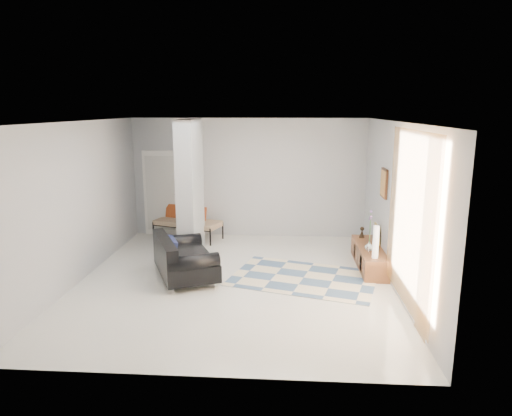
{
  "coord_description": "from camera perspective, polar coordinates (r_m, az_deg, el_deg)",
  "views": [
    {
      "loc": [
        0.9,
        -7.65,
        3.01
      ],
      "look_at": [
        0.34,
        0.6,
        1.2
      ],
      "focal_mm": 32.0,
      "sensor_mm": 36.0,
      "label": 1
    }
  ],
  "objects": [
    {
      "name": "ceiling",
      "position": [
        7.7,
        -2.88,
        10.74
      ],
      "size": [
        6.0,
        6.0,
        0.0
      ],
      "primitive_type": "plane",
      "rotation": [
        3.14,
        0.0,
        0.0
      ],
      "color": "white",
      "rests_on": "wall_back"
    },
    {
      "name": "cylinder_lamp",
      "position": [
        8.39,
        14.74,
        -4.12
      ],
      "size": [
        0.11,
        0.11,
        0.59
      ],
      "primitive_type": "cylinder",
      "color": "white",
      "rests_on": "media_console"
    },
    {
      "name": "bronze_figurine",
      "position": [
        9.66,
        13.11,
        -2.98
      ],
      "size": [
        0.12,
        0.12,
        0.23
      ],
      "primitive_type": null,
      "rotation": [
        0.0,
        0.0,
        0.04
      ],
      "color": "black",
      "rests_on": "media_console"
    },
    {
      "name": "wall_left",
      "position": [
        8.62,
        -21.24,
        0.71
      ],
      "size": [
        0.0,
        6.0,
        6.0
      ],
      "primitive_type": "plane",
      "rotation": [
        1.57,
        0.0,
        1.57
      ],
      "color": "#B7B9BC",
      "rests_on": "ground"
    },
    {
      "name": "wall_art",
      "position": [
        8.85,
        15.72,
        3.01
      ],
      "size": [
        0.04,
        0.45,
        0.55
      ],
      "primitive_type": "cube",
      "color": "#351C0E",
      "rests_on": "wall_right"
    },
    {
      "name": "area_rug",
      "position": [
        8.41,
        5.96,
        -8.68
      ],
      "size": [
        2.89,
        2.32,
        0.01
      ],
      "primitive_type": "cube",
      "rotation": [
        0.0,
        0.0,
        -0.28
      ],
      "color": "beige",
      "rests_on": "floor"
    },
    {
      "name": "wall_front",
      "position": [
        5.0,
        -6.73,
        -6.58
      ],
      "size": [
        6.0,
        0.0,
        6.0
      ],
      "primitive_type": "plane",
      "rotation": [
        -1.57,
        0.0,
        0.0
      ],
      "color": "#B7B9BC",
      "rests_on": "ground"
    },
    {
      "name": "wall_back",
      "position": [
        10.81,
        -0.95,
        3.75
      ],
      "size": [
        6.0,
        0.0,
        6.0
      ],
      "primitive_type": "plane",
      "rotation": [
        1.57,
        0.0,
        0.0
      ],
      "color": "#B7B9BC",
      "rests_on": "ground"
    },
    {
      "name": "vase",
      "position": [
        8.86,
        13.96,
        -4.62
      ],
      "size": [
        0.18,
        0.18,
        0.17
      ],
      "primitive_type": "imported",
      "rotation": [
        0.0,
        0.0,
        -0.11
      ],
      "color": "silver",
      "rests_on": "media_console"
    },
    {
      "name": "floor",
      "position": [
        8.27,
        -2.67,
        -9.05
      ],
      "size": [
        6.0,
        6.0,
        0.0
      ],
      "primitive_type": "plane",
      "color": "white",
      "rests_on": "ground"
    },
    {
      "name": "wall_right",
      "position": [
        8.03,
        17.11,
        0.2
      ],
      "size": [
        0.0,
        6.0,
        6.0
      ],
      "primitive_type": "plane",
      "rotation": [
        1.57,
        0.0,
        -1.57
      ],
      "color": "#B7B9BC",
      "rests_on": "ground"
    },
    {
      "name": "daybed",
      "position": [
        10.86,
        -8.57,
        -1.59
      ],
      "size": [
        1.68,
        1.12,
        0.77
      ],
      "rotation": [
        0.0,
        0.0,
        -0.33
      ],
      "color": "black",
      "rests_on": "floor"
    },
    {
      "name": "hallway_door",
      "position": [
        11.2,
        -11.74,
        1.83
      ],
      "size": [
        0.85,
        0.06,
        2.04
      ],
      "primitive_type": "cube",
      "color": "white",
      "rests_on": "floor"
    },
    {
      "name": "loveseat",
      "position": [
        8.4,
        -9.23,
        -6.28
      ],
      "size": [
        1.47,
        1.8,
        0.76
      ],
      "rotation": [
        0.0,
        0.0,
        0.42
      ],
      "color": "silver",
      "rests_on": "floor"
    },
    {
      "name": "curtain",
      "position": [
        6.91,
        18.61,
        -1.39
      ],
      "size": [
        0.0,
        2.55,
        2.55
      ],
      "primitive_type": "plane",
      "rotation": [
        1.57,
        0.0,
        1.57
      ],
      "color": "gold",
      "rests_on": "wall_right"
    },
    {
      "name": "media_console",
      "position": [
        9.15,
        13.96,
        -5.92
      ],
      "size": [
        0.45,
        1.77,
        0.8
      ],
      "color": "brown",
      "rests_on": "floor"
    },
    {
      "name": "partition_column",
      "position": [
        9.6,
        -8.22,
        2.54
      ],
      "size": [
        0.35,
        1.2,
        2.8
      ],
      "primitive_type": "cube",
      "color": "#A6ABAD",
      "rests_on": "floor"
    }
  ]
}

